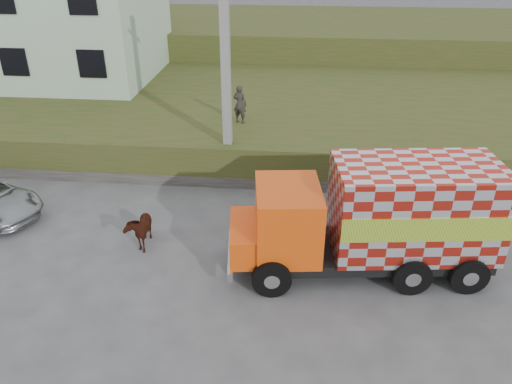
# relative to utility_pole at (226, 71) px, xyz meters

# --- Properties ---
(ground) EXTENTS (120.00, 120.00, 0.00)m
(ground) POSITION_rel_utility_pole_xyz_m (1.00, -4.60, -4.08)
(ground) COLOR #474749
(ground) RESTS_ON ground
(embankment) EXTENTS (40.00, 12.00, 1.50)m
(embankment) POSITION_rel_utility_pole_xyz_m (1.00, 5.40, -3.33)
(embankment) COLOR #2D4416
(embankment) RESTS_ON ground
(embankment_far) EXTENTS (40.00, 12.00, 3.00)m
(embankment_far) POSITION_rel_utility_pole_xyz_m (1.00, 17.40, -2.58)
(embankment_far) COLOR #2D4416
(embankment_far) RESTS_ON ground
(retaining_strip) EXTENTS (16.00, 0.50, 0.40)m
(retaining_strip) POSITION_rel_utility_pole_xyz_m (-1.00, -0.40, -3.88)
(retaining_strip) COLOR #595651
(retaining_strip) RESTS_ON ground
(building) EXTENTS (10.00, 8.00, 6.00)m
(building) POSITION_rel_utility_pole_xyz_m (-10.00, 8.40, 0.42)
(building) COLOR #A2BCA0
(building) RESTS_ON embankment
(utility_pole) EXTENTS (1.20, 0.30, 8.00)m
(utility_pole) POSITION_rel_utility_pole_xyz_m (0.00, 0.00, 0.00)
(utility_pole) COLOR gray
(utility_pole) RESTS_ON ground
(cargo_truck) EXTENTS (7.17, 3.11, 3.11)m
(cargo_truck) POSITION_rel_utility_pole_xyz_m (4.66, -4.92, -2.47)
(cargo_truck) COLOR black
(cargo_truck) RESTS_ON ground
(cow) EXTENTS (0.74, 1.40, 1.14)m
(cow) POSITION_rel_utility_pole_xyz_m (-2.00, -4.40, -3.50)
(cow) COLOR black
(cow) RESTS_ON ground
(pedestrian) EXTENTS (0.64, 0.53, 1.51)m
(pedestrian) POSITION_rel_utility_pole_xyz_m (0.18, 2.12, -1.82)
(pedestrian) COLOR #2E2C29
(pedestrian) RESTS_ON embankment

